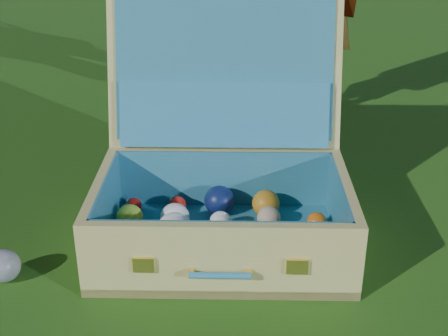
{
  "coord_description": "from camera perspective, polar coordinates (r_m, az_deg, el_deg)",
  "views": [
    {
      "loc": [
        0.04,
        -1.38,
        0.87
      ],
      "look_at": [
        -0.03,
        0.05,
        0.19
      ],
      "focal_mm": 50.0,
      "sensor_mm": 36.0,
      "label": 1
    }
  ],
  "objects": [
    {
      "name": "ground",
      "position": [
        1.63,
        1.06,
        -6.82
      ],
      "size": [
        60.0,
        60.0,
        0.0
      ],
      "primitive_type": "plane",
      "color": "#215114",
      "rests_on": "ground"
    },
    {
      "name": "stray_ball",
      "position": [
        1.56,
        -19.5,
        -8.42
      ],
      "size": [
        0.08,
        0.08,
        0.08
      ],
      "primitive_type": "sphere",
      "color": "teal",
      "rests_on": "ground"
    },
    {
      "name": "suitcase",
      "position": [
        1.6,
        -0.2,
        -0.54
      ],
      "size": [
        0.65,
        0.61,
        0.59
      ],
      "rotation": [
        0.0,
        0.0,
        0.03
      ],
      "color": "#D6C873",
      "rests_on": "ground"
    }
  ]
}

